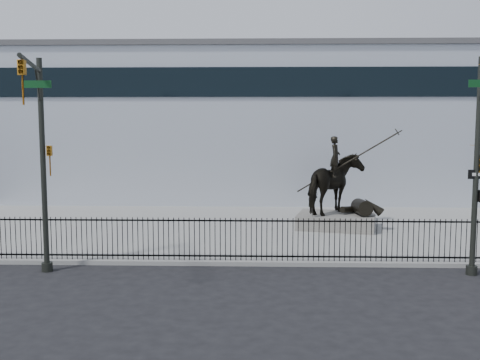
{
  "coord_description": "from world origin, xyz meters",
  "views": [
    {
      "loc": [
        -0.03,
        -17.85,
        5.13
      ],
      "look_at": [
        -0.73,
        6.0,
        2.43
      ],
      "focal_mm": 42.0,
      "sensor_mm": 36.0,
      "label": 1
    }
  ],
  "objects": [
    {
      "name": "statue_plinth",
      "position": [
        3.57,
        7.09,
        0.47
      ],
      "size": [
        3.82,
        3.04,
        0.63
      ],
      "primitive_type": "cube",
      "rotation": [
        0.0,
        0.0,
        -0.24
      ],
      "color": "#626059",
      "rests_on": "plaza"
    },
    {
      "name": "building",
      "position": [
        0.0,
        20.0,
        4.5
      ],
      "size": [
        44.0,
        14.0,
        9.0
      ],
      "primitive_type": "cube",
      "color": "#B0B7C0",
      "rests_on": "ground"
    },
    {
      "name": "plaza",
      "position": [
        0.0,
        7.0,
        0.07
      ],
      "size": [
        30.0,
        12.0,
        0.15
      ],
      "primitive_type": "cube",
      "color": "gray",
      "rests_on": "ground"
    },
    {
      "name": "ground",
      "position": [
        0.0,
        0.0,
        0.0
      ],
      "size": [
        120.0,
        120.0,
        0.0
      ],
      "primitive_type": "plane",
      "color": "black",
      "rests_on": "ground"
    },
    {
      "name": "equestrian_statue",
      "position": [
        3.63,
        7.08,
        2.11
      ],
      "size": [
        4.22,
        3.13,
        3.67
      ],
      "rotation": [
        0.0,
        0.0,
        -0.24
      ],
      "color": "black",
      "rests_on": "statue_plinth"
    },
    {
      "name": "picket_fence",
      "position": [
        0.0,
        1.25,
        0.9
      ],
      "size": [
        22.1,
        0.1,
        1.5
      ],
      "color": "black",
      "rests_on": "plaza"
    },
    {
      "name": "traffic_signal_left",
      "position": [
        -6.75,
        -0.62,
        4.03
      ],
      "size": [
        1.52,
        4.84,
        7.0
      ],
      "color": "black",
      "rests_on": "ground"
    }
  ]
}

